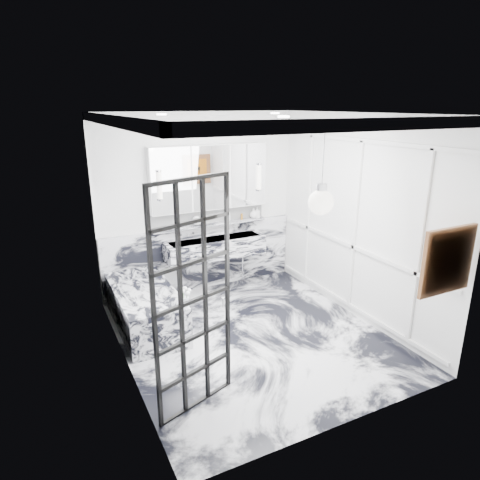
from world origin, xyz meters
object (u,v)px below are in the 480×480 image
crittall_door (193,301)px  trough_sink (215,248)px  bathtub (145,308)px  mirror_cabinet (210,178)px

crittall_door → trough_sink: crittall_door is taller
crittall_door → bathtub: crittall_door is taller
crittall_door → trough_sink: size_ratio=1.43×
trough_sink → bathtub: 1.55m
crittall_door → mirror_cabinet: bearing=45.1°
crittall_door → bathtub: (-0.05, 1.80, -0.87)m
trough_sink → bathtub: (-1.33, -0.66, -0.45)m
trough_sink → crittall_door: bearing=-117.4°
crittall_door → bathtub: size_ratio=1.39×
crittall_door → mirror_cabinet: 3.00m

